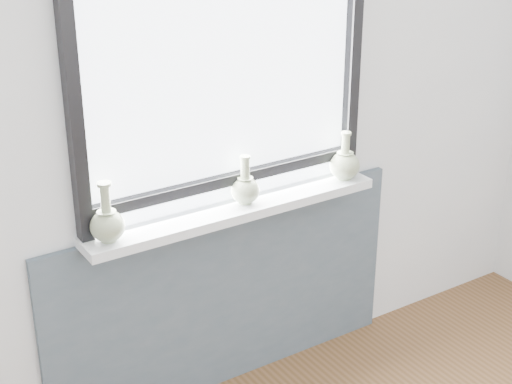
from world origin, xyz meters
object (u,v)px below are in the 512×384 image
windowsill (235,210)px  vase_b (245,188)px  vase_a (107,223)px  vase_c (345,164)px

windowsill → vase_b: vase_b is taller
windowsill → vase_b: (0.05, 0.00, 0.09)m
vase_b → vase_a: bearing=-178.6°
windowsill → vase_a: 0.57m
vase_a → vase_b: 0.61m
vase_a → vase_c: 1.12m
vase_a → windowsill: bearing=1.3°
vase_c → windowsill: bearing=178.6°
vase_a → vase_c: vase_a is taller
vase_a → vase_c: bearing=-0.1°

